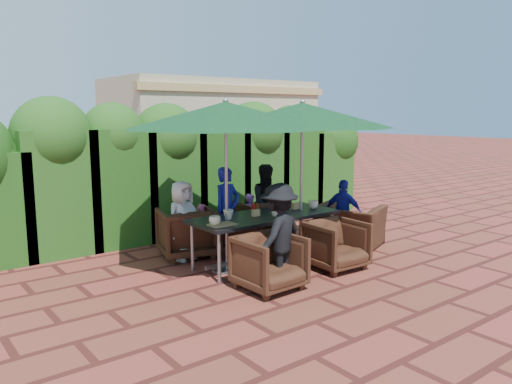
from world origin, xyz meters
TOP-DOWN VIEW (x-y plane):
  - ground at (0.00, 0.00)m, footprint 80.00×80.00m
  - dining_table at (-0.19, -0.19)m, footprint 2.32×0.90m
  - umbrella_left at (-0.85, -0.14)m, footprint 2.90×2.90m
  - umbrella_right at (0.47, -0.27)m, footprint 2.78×2.78m
  - chair_far_left at (-0.95, 0.83)m, footprint 1.00×0.97m
  - chair_far_mid at (-0.18, 0.66)m, footprint 0.89×0.86m
  - chair_far_right at (0.55, 0.84)m, footprint 0.94×0.90m
  - chair_near_left at (-0.86, -1.12)m, footprint 0.79×0.74m
  - chair_near_right at (0.47, -1.03)m, footprint 0.79×0.75m
  - chair_end_right at (1.61, -0.27)m, footprint 1.03×1.24m
  - adult_far_left at (-1.07, 0.74)m, footprint 0.69×0.52m
  - adult_far_mid at (-0.28, 0.69)m, footprint 0.57×0.49m
  - adult_far_right at (0.63, 0.77)m, footprint 0.73×0.53m
  - adult_near_left at (-0.66, -1.07)m, footprint 0.95×0.66m
  - adult_end_right at (1.50, -0.22)m, footprint 0.57×0.75m
  - child_left at (-0.63, 0.87)m, footprint 0.31×0.27m
  - child_right at (0.33, 0.86)m, footprint 0.32×0.26m
  - pedestrian_a at (1.79, 4.07)m, footprint 1.62×1.50m
  - pedestrian_b at (2.44, 4.45)m, footprint 0.93×0.67m
  - pedestrian_c at (3.14, 4.43)m, footprint 1.07×0.69m
  - cup_a at (-1.18, -0.33)m, footprint 0.16×0.16m
  - cup_b at (-0.81, -0.12)m, footprint 0.15×0.15m
  - cup_c at (-0.16, -0.43)m, footprint 0.16×0.16m
  - cup_d at (0.35, -0.10)m, footprint 0.13×0.13m
  - cup_e at (0.72, -0.29)m, footprint 0.16×0.16m
  - ketchup_bottle at (-0.34, -0.11)m, footprint 0.04×0.04m
  - sauce_bottle at (-0.28, -0.12)m, footprint 0.04×0.04m
  - serving_tray at (-1.10, -0.39)m, footprint 0.35×0.25m
  - number_block_left at (-0.37, -0.20)m, footprint 0.12×0.06m
  - number_block_right at (0.47, -0.14)m, footprint 0.12×0.06m
  - hedge_wall at (-0.20, 2.32)m, footprint 9.10×1.60m
  - building at (3.50, 6.99)m, footprint 6.20×3.08m

SIDE VIEW (x-z plane):
  - ground at x=0.00m, z-range 0.00..0.00m
  - chair_far_mid at x=-0.18m, z-range 0.00..0.76m
  - chair_near_left at x=-0.86m, z-range 0.00..0.78m
  - chair_near_right at x=0.47m, z-range 0.00..0.78m
  - child_left at x=-0.63m, z-range 0.00..0.80m
  - chair_far_right at x=0.55m, z-range 0.00..0.82m
  - chair_far_left at x=-0.95m, z-range 0.00..0.86m
  - child_right at x=0.33m, z-range 0.00..0.88m
  - chair_end_right at x=1.61m, z-range 0.00..0.92m
  - adult_end_right at x=1.50m, z-range 0.00..1.14m
  - adult_far_left at x=-1.07m, z-range 0.00..1.23m
  - dining_table at x=-0.19m, z-range 0.30..1.05m
  - adult_near_left at x=-0.66m, z-range 0.00..1.36m
  - adult_far_right at x=0.63m, z-range 0.00..1.38m
  - adult_far_mid at x=-0.28m, z-range 0.00..1.40m
  - serving_tray at x=-1.10m, z-range 0.75..0.77m
  - pedestrian_c at x=3.14m, z-range 0.00..1.55m
  - number_block_left at x=-0.37m, z-range 0.75..0.85m
  - number_block_right at x=0.47m, z-range 0.75..0.85m
  - cup_d at x=0.35m, z-range 0.75..0.87m
  - cup_c at x=-0.16m, z-range 0.75..0.87m
  - cup_e at x=0.72m, z-range 0.75..0.87m
  - cup_a at x=-1.18m, z-range 0.75..0.88m
  - cup_b at x=-0.81m, z-range 0.75..0.89m
  - ketchup_bottle at x=-0.34m, z-range 0.75..0.92m
  - sauce_bottle at x=-0.28m, z-range 0.75..0.92m
  - pedestrian_a at x=1.79m, z-range 0.00..1.74m
  - pedestrian_b at x=2.44m, z-range 0.00..1.77m
  - hedge_wall at x=-0.20m, z-range 0.10..2.62m
  - building at x=3.50m, z-range 0.01..3.21m
  - umbrella_right at x=0.47m, z-range 0.98..3.44m
  - umbrella_left at x=-0.85m, z-range 0.98..3.44m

